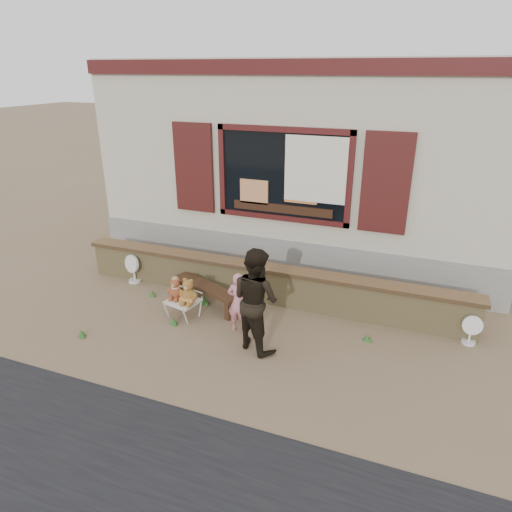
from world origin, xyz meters
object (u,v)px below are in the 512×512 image
at_px(child, 239,303).
at_px(folding_chair, 183,302).
at_px(teddy_bear_left, 176,288).
at_px(adult, 256,299).
at_px(bench, 207,291).
at_px(teddy_bear_right, 189,290).

bearing_deg(child, folding_chair, -6.42).
bearing_deg(folding_chair, teddy_bear_left, -180.00).
distance_m(folding_chair, adult, 1.57).
xyz_separation_m(bench, teddy_bear_right, (-0.05, -0.53, 0.25)).
bearing_deg(teddy_bear_left, teddy_bear_right, 0.00).
bearing_deg(bench, adult, -12.43).
relative_size(teddy_bear_right, adult, 0.28).
xyz_separation_m(child, adult, (0.40, -0.31, 0.28)).
distance_m(child, adult, 0.58).
relative_size(bench, teddy_bear_right, 3.31).
relative_size(folding_chair, child, 0.57).
bearing_deg(adult, child, -11.43).
xyz_separation_m(teddy_bear_left, child, (1.17, -0.11, 0.01)).
xyz_separation_m(folding_chair, teddy_bear_right, (0.14, -0.03, 0.25)).
relative_size(bench, teddy_bear_left, 3.81).
bearing_deg(bench, folding_chair, -87.15).
height_order(teddy_bear_right, child, child).
distance_m(bench, teddy_bear_left, 0.61).
relative_size(teddy_bear_left, adult, 0.25).
height_order(teddy_bear_left, adult, adult).
relative_size(folding_chair, teddy_bear_left, 1.48).
bearing_deg(teddy_bear_left, bench, 67.81).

